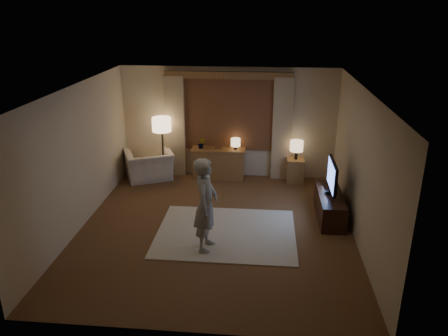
# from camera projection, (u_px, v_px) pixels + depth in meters

# --- Properties ---
(room) EXTENTS (5.04, 5.54, 2.64)m
(room) POSITION_uv_depth(u_px,v_px,m) (218.00, 152.00, 8.11)
(room) COLOR brown
(room) RESTS_ON ground
(rug) EXTENTS (2.50, 2.00, 0.02)m
(rug) POSITION_uv_depth(u_px,v_px,m) (226.00, 233.00, 7.94)
(rug) COLOR beige
(rug) RESTS_ON floor
(sideboard) EXTENTS (1.20, 0.40, 0.70)m
(sideboard) POSITION_uv_depth(u_px,v_px,m) (219.00, 164.00, 10.34)
(sideboard) COLOR brown
(sideboard) RESTS_ON floor
(picture_frame) EXTENTS (0.16, 0.02, 0.20)m
(picture_frame) POSITION_uv_depth(u_px,v_px,m) (218.00, 146.00, 10.18)
(picture_frame) COLOR brown
(picture_frame) RESTS_ON sideboard
(plant) EXTENTS (0.17, 0.13, 0.30)m
(plant) POSITION_uv_depth(u_px,v_px,m) (201.00, 144.00, 10.19)
(plant) COLOR #999999
(plant) RESTS_ON sideboard
(table_lamp_sideboard) EXTENTS (0.22, 0.22, 0.30)m
(table_lamp_sideboard) POSITION_uv_depth(u_px,v_px,m) (236.00, 143.00, 10.11)
(table_lamp_sideboard) COLOR black
(table_lamp_sideboard) RESTS_ON sideboard
(floor_lamp) EXTENTS (0.44, 0.44, 1.50)m
(floor_lamp) POSITION_uv_depth(u_px,v_px,m) (162.00, 128.00, 9.98)
(floor_lamp) COLOR black
(floor_lamp) RESTS_ON floor
(armchair) EXTENTS (1.35, 1.29, 0.69)m
(armchair) POSITION_uv_depth(u_px,v_px,m) (149.00, 165.00, 10.30)
(armchair) COLOR beige
(armchair) RESTS_ON floor
(side_table) EXTENTS (0.40, 0.40, 0.56)m
(side_table) POSITION_uv_depth(u_px,v_px,m) (295.00, 170.00, 10.15)
(side_table) COLOR brown
(side_table) RESTS_ON floor
(table_lamp_side) EXTENTS (0.30, 0.30, 0.44)m
(table_lamp_side) POSITION_uv_depth(u_px,v_px,m) (297.00, 146.00, 9.95)
(table_lamp_side) COLOR black
(table_lamp_side) RESTS_ON side_table
(tv_stand) EXTENTS (0.45, 1.40, 0.50)m
(tv_stand) POSITION_uv_depth(u_px,v_px,m) (330.00, 206.00, 8.45)
(tv_stand) COLOR black
(tv_stand) RESTS_ON floor
(tv) EXTENTS (0.22, 0.92, 0.66)m
(tv) POSITION_uv_depth(u_px,v_px,m) (332.00, 176.00, 8.23)
(tv) COLOR black
(tv) RESTS_ON tv_stand
(person) EXTENTS (0.45, 0.63, 1.61)m
(person) POSITION_uv_depth(u_px,v_px,m) (206.00, 205.00, 7.16)
(person) COLOR #9B978F
(person) RESTS_ON rug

